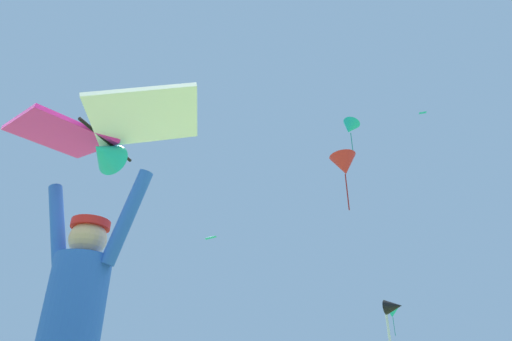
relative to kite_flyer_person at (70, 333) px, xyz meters
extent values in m
cylinder|color=blue|center=(0.00, 0.00, 0.16)|extent=(0.43, 0.43, 0.56)
sphere|color=tan|center=(0.00, 0.00, 0.56)|extent=(0.23, 0.23, 0.23)
cylinder|color=red|center=(0.00, 0.00, 0.65)|extent=(0.31, 0.31, 0.05)
cylinder|color=blue|center=(0.25, 0.08, 0.68)|extent=(0.29, 0.17, 0.62)
cylinder|color=blue|center=(-0.25, -0.08, 0.68)|extent=(0.29, 0.17, 0.62)
cylinder|color=black|center=(0.00, 0.00, 1.28)|extent=(0.21, 0.57, 0.02)
cube|color=white|center=(0.36, 0.03, 1.35)|extent=(0.91, 0.90, 0.18)
cube|color=#DB2393|center=(-0.30, -0.19, 1.35)|extent=(0.76, 0.67, 0.18)
cone|color=#19B2AD|center=(0.00, 0.00, 1.18)|extent=(0.29, 0.27, 0.24)
cone|color=#19B2AD|center=(-9.89, 33.19, 5.54)|extent=(1.45, 1.43, 0.96)
cylinder|color=#117C79|center=(-9.89, 33.19, 4.48)|extent=(0.04, 0.04, 1.38)
cone|color=#19B2AD|center=(-4.68, 16.22, 11.95)|extent=(1.09, 1.17, 1.10)
cylinder|color=#117C79|center=(-4.68, 16.22, 10.97)|extent=(0.04, 0.04, 1.27)
pyramid|color=#19B2AD|center=(-9.87, 11.70, 5.83)|extent=(0.59, 0.59, 0.20)
cone|color=red|center=(-4.33, 14.13, 8.72)|extent=(1.62, 1.62, 1.03)
cylinder|color=maroon|center=(-4.33, 14.13, 7.41)|extent=(0.05, 0.05, 1.70)
pyramid|color=#19B2AD|center=(-3.70, 29.73, 20.28)|extent=(0.79, 0.76, 0.32)
cone|color=black|center=(-0.11, 5.69, 0.98)|extent=(0.28, 0.24, 0.24)
camera|label=1|loc=(2.37, -1.42, -0.31)|focal=29.86mm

